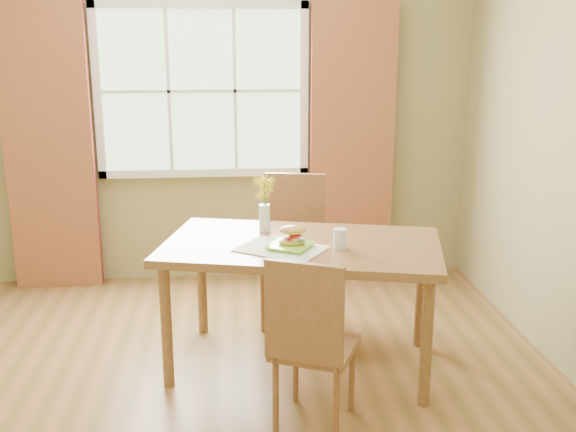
% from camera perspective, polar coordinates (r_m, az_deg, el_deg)
% --- Properties ---
extents(room, '(4.24, 3.84, 2.74)m').
position_cam_1_polar(room, '(3.41, -8.25, 5.53)').
color(room, brown).
rests_on(room, ground).
extents(window, '(1.62, 0.06, 1.32)m').
position_cam_1_polar(window, '(5.25, -7.28, 10.45)').
color(window, '#97BD8F').
rests_on(window, room).
extents(curtain_left, '(0.65, 0.08, 2.20)m').
position_cam_1_polar(curtain_left, '(5.37, -19.58, 5.52)').
color(curtain_left, maroon).
rests_on(curtain_left, room).
extents(curtain_right, '(0.65, 0.08, 2.20)m').
position_cam_1_polar(curtain_right, '(5.29, 5.44, 6.18)').
color(curtain_right, maroon).
rests_on(curtain_right, room).
extents(dining_table, '(1.73, 1.22, 0.76)m').
position_cam_1_polar(dining_table, '(3.87, 1.18, -3.38)').
color(dining_table, brown).
rests_on(dining_table, room).
extents(chair_near, '(0.50, 0.50, 0.91)m').
position_cam_1_polar(chair_near, '(3.29, 1.93, -10.20)').
color(chair_near, brown).
rests_on(chair_near, room).
extents(chair_far, '(0.49, 0.49, 1.00)m').
position_cam_1_polar(chair_far, '(4.58, 0.42, -2.20)').
color(chair_far, brown).
rests_on(chair_far, room).
extents(placemat, '(0.56, 0.52, 0.01)m').
position_cam_1_polar(placemat, '(3.73, -0.58, -2.79)').
color(placemat, beige).
rests_on(placemat, dining_table).
extents(plate, '(0.30, 0.30, 0.01)m').
position_cam_1_polar(plate, '(3.73, 0.17, -2.61)').
color(plate, '#85D535').
rests_on(plate, placemat).
extents(croissant_sandwich, '(0.17, 0.12, 0.11)m').
position_cam_1_polar(croissant_sandwich, '(3.72, 0.37, -1.68)').
color(croissant_sandwich, gold).
rests_on(croissant_sandwich, plate).
extents(water_glass, '(0.07, 0.07, 0.11)m').
position_cam_1_polar(water_glass, '(3.74, 4.42, -1.96)').
color(water_glass, silver).
rests_on(water_glass, dining_table).
extents(flower_vase, '(0.14, 0.14, 0.34)m').
position_cam_1_polar(flower_vase, '(4.02, -2.00, 1.62)').
color(flower_vase, silver).
rests_on(flower_vase, dining_table).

